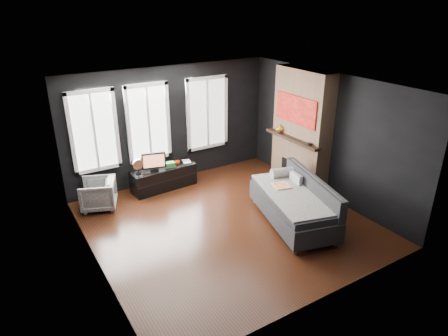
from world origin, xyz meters
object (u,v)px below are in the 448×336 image
armchair (98,193)px  mantel_vase (280,128)px  book (183,158)px  sofa (293,201)px  media_console (164,178)px  mug (178,162)px  monitor (154,161)px

armchair → mantel_vase: 4.21m
armchair → book: (2.06, 0.20, 0.28)m
mantel_vase → book: bearing=150.4°
mantel_vase → sofa: bearing=-119.8°
armchair → book: bearing=117.5°
media_console → mug: mug is taller
monitor → armchair: bearing=-161.6°
armchair → mantel_vase: size_ratio=3.58×
media_console → mug: 0.49m
armchair → mantel_vase: (4.00, -0.90, 0.98)m
armchair → mantel_vase: mantel_vase is taller
monitor → mug: size_ratio=4.90×
sofa → media_console: sofa is taller
mug → monitor: bearing=-173.2°
mantel_vase → armchair: bearing=167.3°
book → mantel_vase: 2.34m
sofa → monitor: 3.19m
sofa → mug: bearing=127.7°
mug → book: size_ratio=0.46×
sofa → media_console: size_ratio=1.45×
monitor → mantel_vase: bearing=-6.1°
sofa → book: (-0.99, 2.76, 0.17)m
book → mantel_vase: mantel_vase is taller
monitor → mantel_vase: mantel_vase is taller
sofa → monitor: (-1.75, 2.66, 0.29)m
armchair → mug: 1.93m
monitor → book: size_ratio=2.27×
sofa → mug: (-1.14, 2.73, 0.10)m
sofa → book: bearing=124.7°
mantel_vase → monitor: bearing=159.7°
mug → mantel_vase: 2.47m
monitor → mug: 0.64m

